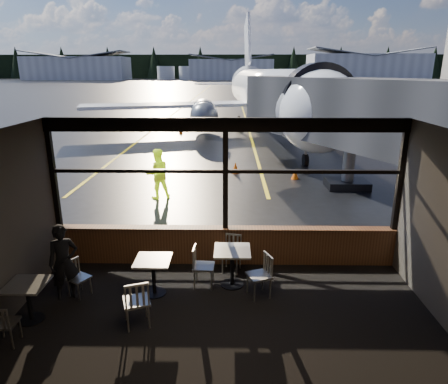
{
  "coord_description": "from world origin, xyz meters",
  "views": [
    {
      "loc": [
        0.12,
        -8.77,
        4.5
      ],
      "look_at": [
        -0.05,
        1.0,
        1.5
      ],
      "focal_mm": 32.0,
      "sensor_mm": 36.0,
      "label": 1
    }
  ],
  "objects_px": {
    "cafe_table_left": "(29,302)",
    "chair_near_e": "(259,276)",
    "cafe_table_mid": "(154,277)",
    "cone_wing": "(181,131)",
    "ground_crew": "(157,174)",
    "chair_near_w": "(204,267)",
    "chair_near_n": "(231,254)",
    "cafe_table_near": "(232,268)",
    "passenger": "(64,262)",
    "cone_nose": "(235,168)",
    "jet_bridge": "(329,126)",
    "chair_mid_s": "(136,302)",
    "chair_left_s": "(5,324)",
    "cone_extra": "(295,174)",
    "chair_mid_w": "(79,278)",
    "airliner": "(270,61)"
  },
  "relations": [
    {
      "from": "chair_near_n",
      "to": "jet_bridge",
      "type": "bearing_deg",
      "value": -105.84
    },
    {
      "from": "passenger",
      "to": "cone_wing",
      "type": "distance_m",
      "value": 21.91
    },
    {
      "from": "cafe_table_near",
      "to": "ground_crew",
      "type": "relative_size",
      "value": 0.46
    },
    {
      "from": "cone_extra",
      "to": "cafe_table_near",
      "type": "bearing_deg",
      "value": -106.97
    },
    {
      "from": "cafe_table_left",
      "to": "chair_near_e",
      "type": "bearing_deg",
      "value": 12.07
    },
    {
      "from": "cone_wing",
      "to": "jet_bridge",
      "type": "bearing_deg",
      "value": -64.21
    },
    {
      "from": "chair_near_w",
      "to": "cone_nose",
      "type": "bearing_deg",
      "value": 178.4
    },
    {
      "from": "chair_near_e",
      "to": "chair_left_s",
      "type": "distance_m",
      "value": 4.67
    },
    {
      "from": "cone_nose",
      "to": "chair_near_w",
      "type": "bearing_deg",
      "value": -94.47
    },
    {
      "from": "chair_near_n",
      "to": "cone_extra",
      "type": "bearing_deg",
      "value": -93.78
    },
    {
      "from": "cone_wing",
      "to": "ground_crew",
      "type": "bearing_deg",
      "value": -86.1
    },
    {
      "from": "ground_crew",
      "to": "cone_wing",
      "type": "distance_m",
      "value": 15.25
    },
    {
      "from": "ground_crew",
      "to": "jet_bridge",
      "type": "bearing_deg",
      "value": 162.29
    },
    {
      "from": "chair_near_n",
      "to": "cafe_table_mid",
      "type": "bearing_deg",
      "value": 46.72
    },
    {
      "from": "passenger",
      "to": "chair_near_n",
      "type": "bearing_deg",
      "value": -5.07
    },
    {
      "from": "chair_mid_s",
      "to": "cone_wing",
      "type": "bearing_deg",
      "value": 75.35
    },
    {
      "from": "chair_near_w",
      "to": "chair_near_n",
      "type": "distance_m",
      "value": 0.9
    },
    {
      "from": "cafe_table_mid",
      "to": "chair_left_s",
      "type": "xyz_separation_m",
      "value": [
        -2.21,
        -1.64,
        0.0
      ]
    },
    {
      "from": "chair_near_n",
      "to": "ground_crew",
      "type": "bearing_deg",
      "value": -49.67
    },
    {
      "from": "passenger",
      "to": "cone_extra",
      "type": "xyz_separation_m",
      "value": [
        6.11,
        9.42,
        -0.57
      ]
    },
    {
      "from": "jet_bridge",
      "to": "cone_nose",
      "type": "height_order",
      "value": "jet_bridge"
    },
    {
      "from": "jet_bridge",
      "to": "chair_near_e",
      "type": "relative_size",
      "value": 12.8
    },
    {
      "from": "ground_crew",
      "to": "cone_extra",
      "type": "height_order",
      "value": "ground_crew"
    },
    {
      "from": "cafe_table_left",
      "to": "jet_bridge",
      "type": "bearing_deg",
      "value": 47.59
    },
    {
      "from": "jet_bridge",
      "to": "chair_near_n",
      "type": "xyz_separation_m",
      "value": [
        -3.45,
        -5.9,
        -2.14
      ]
    },
    {
      "from": "chair_near_w",
      "to": "ground_crew",
      "type": "bearing_deg",
      "value": -158.6
    },
    {
      "from": "chair_near_e",
      "to": "chair_left_s",
      "type": "height_order",
      "value": "chair_near_e"
    },
    {
      "from": "cone_extra",
      "to": "chair_left_s",
      "type": "bearing_deg",
      "value": -120.98
    },
    {
      "from": "chair_mid_w",
      "to": "ground_crew",
      "type": "distance_m",
      "value": 6.67
    },
    {
      "from": "cafe_table_mid",
      "to": "cafe_table_left",
      "type": "distance_m",
      "value": 2.35
    },
    {
      "from": "airliner",
      "to": "cone_nose",
      "type": "distance_m",
      "value": 13.73
    },
    {
      "from": "cafe_table_left",
      "to": "cone_extra",
      "type": "relative_size",
      "value": 1.73
    },
    {
      "from": "airliner",
      "to": "chair_near_w",
      "type": "bearing_deg",
      "value": -102.86
    },
    {
      "from": "chair_mid_w",
      "to": "ground_crew",
      "type": "height_order",
      "value": "ground_crew"
    },
    {
      "from": "chair_near_n",
      "to": "chair_mid_s",
      "type": "xyz_separation_m",
      "value": [
        -1.72,
        -2.08,
        0.05
      ]
    },
    {
      "from": "cafe_table_near",
      "to": "chair_mid_w",
      "type": "relative_size",
      "value": 1.06
    },
    {
      "from": "jet_bridge",
      "to": "chair_left_s",
      "type": "xyz_separation_m",
      "value": [
        -7.27,
        -8.55,
        -2.17
      ]
    },
    {
      "from": "cafe_table_left",
      "to": "chair_near_e",
      "type": "relative_size",
      "value": 0.84
    },
    {
      "from": "passenger",
      "to": "cone_extra",
      "type": "bearing_deg",
      "value": 32.9
    },
    {
      "from": "passenger",
      "to": "cone_nose",
      "type": "bearing_deg",
      "value": 46.95
    },
    {
      "from": "chair_near_w",
      "to": "chair_mid_s",
      "type": "relative_size",
      "value": 0.96
    },
    {
      "from": "passenger",
      "to": "chair_left_s",
      "type": "bearing_deg",
      "value": -130.54
    },
    {
      "from": "chair_near_e",
      "to": "cone_extra",
      "type": "distance_m",
      "value": 9.56
    },
    {
      "from": "cafe_table_near",
      "to": "cone_wing",
      "type": "relative_size",
      "value": 1.94
    },
    {
      "from": "chair_near_n",
      "to": "chair_near_w",
      "type": "bearing_deg",
      "value": 63.48
    },
    {
      "from": "cafe_table_near",
      "to": "cafe_table_left",
      "type": "distance_m",
      "value": 3.99
    },
    {
      "from": "cafe_table_left",
      "to": "chair_mid_w",
      "type": "xyz_separation_m",
      "value": [
        0.61,
        0.87,
        0.01
      ]
    },
    {
      "from": "jet_bridge",
      "to": "ground_crew",
      "type": "height_order",
      "value": "jet_bridge"
    },
    {
      "from": "cafe_table_near",
      "to": "chair_mid_s",
      "type": "xyz_separation_m",
      "value": [
        -1.74,
        -1.44,
        0.06
      ]
    },
    {
      "from": "cafe_table_mid",
      "to": "chair_near_n",
      "type": "distance_m",
      "value": 1.9
    }
  ]
}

